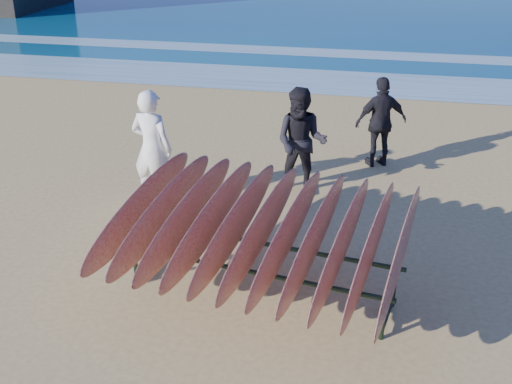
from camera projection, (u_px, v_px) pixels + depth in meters
ground at (242, 292)px, 7.60m from camera, size 120.00×120.00×0.00m
foam_near at (332, 82)px, 16.51m from camera, size 160.00×160.00×0.00m
foam_far at (344, 54)px, 19.62m from camera, size 160.00×160.00×0.00m
surfboard_rack at (261, 230)px, 7.20m from camera, size 3.53×3.10×1.35m
person_white at (152, 148)px, 9.50m from camera, size 0.72×0.54×1.78m
person_dark_a at (301, 142)px, 9.87m from camera, size 0.87×0.70×1.70m
person_dark_b at (381, 122)px, 10.98m from camera, size 1.00×0.75×1.57m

